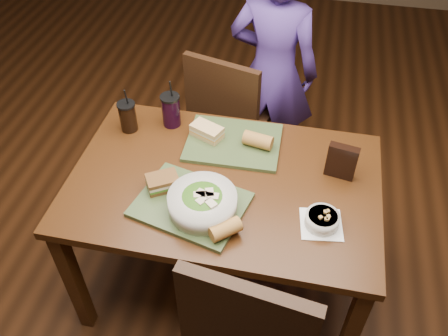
{
  "coord_description": "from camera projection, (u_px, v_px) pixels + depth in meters",
  "views": [
    {
      "loc": [
        0.29,
        -1.36,
        2.18
      ],
      "look_at": [
        0.0,
        0.0,
        0.82
      ],
      "focal_mm": 38.0,
      "sensor_mm": 36.0,
      "label": 1
    }
  ],
  "objects": [
    {
      "name": "soup_bowl",
      "position": [
        322.0,
        220.0,
        1.8
      ],
      "size": [
        0.18,
        0.18,
        0.06
      ],
      "color": "white",
      "rests_on": "dining_table"
    },
    {
      "name": "baguette_near",
      "position": [
        225.0,
        229.0,
        1.74
      ],
      "size": [
        0.13,
        0.12,
        0.06
      ],
      "primitive_type": "cylinder",
      "rotation": [
        0.0,
        1.57,
        0.72
      ],
      "color": "#AD7533",
      "rests_on": "tray_near"
    },
    {
      "name": "chip_bag",
      "position": [
        342.0,
        162.0,
        1.96
      ],
      "size": [
        0.13,
        0.06,
        0.16
      ],
      "primitive_type": "cube",
      "rotation": [
        0.0,
        0.0,
        -0.18
      ],
      "color": "black",
      "rests_on": "dining_table"
    },
    {
      "name": "sandwich_far",
      "position": [
        207.0,
        131.0,
        2.15
      ],
      "size": [
        0.16,
        0.13,
        0.06
      ],
      "color": "tan",
      "rests_on": "tray_far"
    },
    {
      "name": "tray_far",
      "position": [
        233.0,
        142.0,
        2.15
      ],
      "size": [
        0.43,
        0.33,
        0.02
      ],
      "primitive_type": "cube",
      "rotation": [
        0.0,
        0.0,
        0.03
      ],
      "color": "#384825",
      "rests_on": "dining_table"
    },
    {
      "name": "ground",
      "position": [
        224.0,
        278.0,
        2.52
      ],
      "size": [
        6.0,
        6.0,
        0.0
      ],
      "primitive_type": "plane",
      "color": "#381C0B",
      "rests_on": "ground"
    },
    {
      "name": "chair_far",
      "position": [
        225.0,
        119.0,
        2.64
      ],
      "size": [
        0.51,
        0.51,
        0.95
      ],
      "color": "black",
      "rests_on": "ground"
    },
    {
      "name": "cup_berry",
      "position": [
        171.0,
        110.0,
        2.21
      ],
      "size": [
        0.09,
        0.09,
        0.25
      ],
      "color": "black",
      "rests_on": "dining_table"
    },
    {
      "name": "baguette_far",
      "position": [
        258.0,
        140.0,
        2.1
      ],
      "size": [
        0.14,
        0.09,
        0.06
      ],
      "primitive_type": "cylinder",
      "rotation": [
        0.0,
        1.57,
        -0.19
      ],
      "color": "#AD7533",
      "rests_on": "tray_far"
    },
    {
      "name": "salad_bowl",
      "position": [
        202.0,
        202.0,
        1.82
      ],
      "size": [
        0.27,
        0.27,
        0.09
      ],
      "color": "silver",
      "rests_on": "tray_near"
    },
    {
      "name": "sandwich_near",
      "position": [
        163.0,
        182.0,
        1.92
      ],
      "size": [
        0.15,
        0.14,
        0.06
      ],
      "color": "#593819",
      "rests_on": "tray_near"
    },
    {
      "name": "diner",
      "position": [
        273.0,
        72.0,
        2.67
      ],
      "size": [
        0.55,
        0.4,
        1.4
      ],
      "primitive_type": "imported",
      "rotation": [
        0.0,
        0.0,
        3.02
      ],
      "color": "#492E80",
      "rests_on": "ground"
    },
    {
      "name": "cup_cola",
      "position": [
        128.0,
        116.0,
        2.18
      ],
      "size": [
        0.08,
        0.08,
        0.23
      ],
      "color": "black",
      "rests_on": "dining_table"
    },
    {
      "name": "tray_near",
      "position": [
        191.0,
        205.0,
        1.88
      ],
      "size": [
        0.48,
        0.41,
        0.02
      ],
      "primitive_type": "cube",
      "rotation": [
        0.0,
        0.0,
        -0.24
      ],
      "color": "#384825",
      "rests_on": "dining_table"
    },
    {
      "name": "dining_table",
      "position": [
        224.0,
        194.0,
        2.06
      ],
      "size": [
        1.3,
        0.85,
        0.75
      ],
      "color": "#3E200C",
      "rests_on": "ground"
    }
  ]
}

